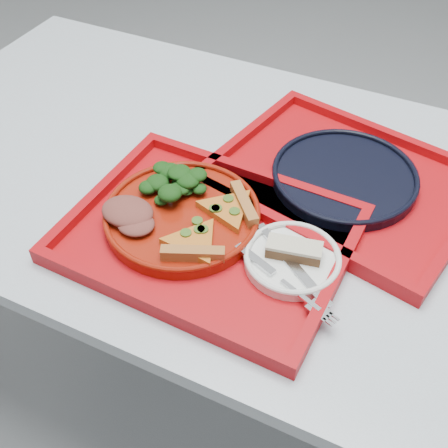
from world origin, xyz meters
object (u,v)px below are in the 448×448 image
Objects in this scene: dinner_plate at (182,217)px; navy_plate at (344,178)px; tray_main at (209,237)px; tray_far at (343,184)px; dessert_bar at (294,250)px.

dinner_plate is 0.30m from navy_plate.
navy_plate is at bearing 56.60° from tray_main.
dinner_plate is at bearing 171.73° from tray_main.
tray_main is 1.73× the size of dinner_plate.
tray_far is 1.73× the size of dinner_plate.
dinner_plate reaches higher than tray_main.
dessert_bar is (-0.02, -0.22, 0.03)m from tray_far.
dessert_bar is (0.20, -0.00, 0.02)m from dinner_plate.
dessert_bar is at bearing -82.22° from tray_far.
tray_main is 4.99× the size of dessert_bar.
dessert_bar reaches higher than tray_far.
dinner_plate reaches higher than navy_plate.
tray_far is 0.30m from dinner_plate.
dessert_bar reaches higher than tray_main.
tray_main is 0.06m from dinner_plate.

